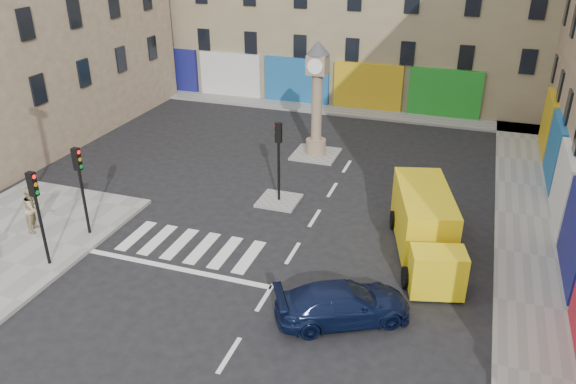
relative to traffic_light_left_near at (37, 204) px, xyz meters
The scene contains 13 objects.
ground 8.71m from the traffic_light_left_near, ahead, with size 120.00×120.00×0.00m, color black.
sidewalk_right 19.79m from the traffic_light_left_near, 29.96° to the left, with size 2.60×30.00×0.15m, color gray.
sidewalk_far 22.56m from the traffic_light_left_near, 78.94° to the left, with size 32.00×2.40×0.15m, color gray.
island_near 10.35m from the traffic_light_left_near, 51.07° to the left, with size 1.80×1.80×0.12m, color gray.
island_far 15.38m from the traffic_light_left_near, 65.46° to the left, with size 2.40×2.40×0.12m, color gray.
building_left 16.66m from the traffic_light_left_near, 132.20° to the left, with size 8.00×20.00×15.00m, color tan.
traffic_light_left_near is the anchor object (origin of this frame).
traffic_light_left_far 2.40m from the traffic_light_left_near, 90.00° to the left, with size 0.28×0.22×3.70m.
traffic_light_island 10.03m from the traffic_light_left_near, 51.07° to the left, with size 0.28×0.22×3.70m.
clock_pillar 15.19m from the traffic_light_left_near, 65.45° to the left, with size 1.20×1.20×6.10m.
navy_sedan 11.27m from the traffic_light_left_near, ahead, with size 1.78×4.37×1.27m, color black.
yellow_van 14.27m from the traffic_light_left_near, 23.20° to the left, with size 3.44×6.58×2.30m.
pedestrian_tan 3.30m from the traffic_light_left_near, 138.46° to the left, with size 0.93×0.73×1.92m, color tan.
Camera 1 is at (5.82, -13.63, 11.67)m, focal length 35.00 mm.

